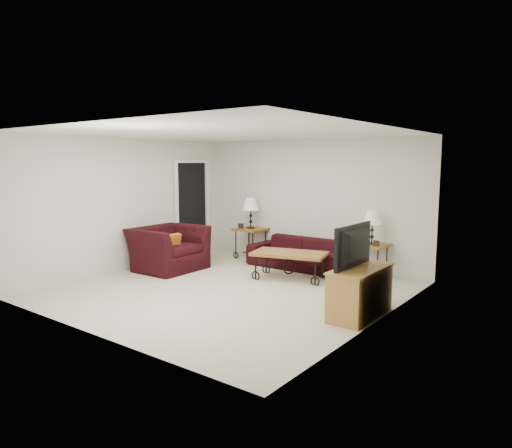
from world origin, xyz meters
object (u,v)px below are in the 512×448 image
(sofa, at_px, (298,253))
(television, at_px, (360,246))
(coffee_table, at_px, (289,266))
(lamp_left, at_px, (251,213))
(backpack, at_px, (367,272))
(side_table_right, at_px, (371,260))
(tv_stand, at_px, (360,292))
(armchair, at_px, (168,248))
(lamp_right, at_px, (372,227))
(side_table_left, at_px, (251,243))

(sofa, bearing_deg, television, -42.32)
(coffee_table, bearing_deg, television, -31.82)
(lamp_left, distance_m, backpack, 3.12)
(lamp_left, distance_m, coffee_table, 2.07)
(side_table_right, distance_m, tv_stand, 2.29)
(lamp_left, xyz_separation_m, television, (3.48, -2.16, -0.03))
(television, bearing_deg, sofa, -132.32)
(lamp_left, relative_size, armchair, 0.51)
(sofa, height_order, lamp_left, lamp_left)
(sofa, height_order, television, television)
(tv_stand, height_order, television, television)
(tv_stand, xyz_separation_m, television, (-0.02, 0.00, 0.62))
(lamp_left, bearing_deg, sofa, -7.83)
(side_table_right, height_order, television, television)
(backpack, bearing_deg, television, -73.53)
(coffee_table, distance_m, television, 2.27)
(coffee_table, relative_size, backpack, 2.64)
(backpack, bearing_deg, lamp_right, 104.48)
(tv_stand, distance_m, television, 0.62)
(sofa, bearing_deg, lamp_left, 172.17)
(lamp_right, height_order, tv_stand, lamp_right)
(sofa, distance_m, television, 3.01)
(lamp_right, height_order, television, television)
(sofa, distance_m, tv_stand, 2.95)
(side_table_left, bearing_deg, side_table_right, 0.00)
(side_table_right, bearing_deg, backpack, -72.18)
(sofa, xyz_separation_m, lamp_right, (1.42, 0.18, 0.61))
(lamp_right, xyz_separation_m, coffee_table, (-1.09, -1.02, -0.66))
(lamp_left, relative_size, tv_stand, 0.59)
(lamp_left, distance_m, lamp_right, 2.73)
(side_table_left, relative_size, tv_stand, 0.59)
(tv_stand, bearing_deg, television, 180.00)
(armchair, bearing_deg, tv_stand, -96.23)
(side_table_right, relative_size, television, 0.61)
(television, relative_size, backpack, 2.04)
(coffee_table, bearing_deg, side_table_right, 43.11)
(lamp_right, bearing_deg, side_table_left, -180.00)
(side_table_right, xyz_separation_m, lamp_left, (-2.73, -0.00, 0.68))
(coffee_table, xyz_separation_m, armchair, (-2.25, -0.78, 0.17))
(television, bearing_deg, coffee_table, -121.82)
(side_table_right, relative_size, armchair, 0.47)
(armchair, bearing_deg, side_table_left, -19.87)
(armchair, xyz_separation_m, backpack, (3.56, 1.11, -0.17))
(lamp_left, relative_size, television, 0.66)
(lamp_right, xyz_separation_m, backpack, (0.22, -0.69, -0.65))
(coffee_table, xyz_separation_m, television, (1.84, -1.14, 0.71))
(side_table_left, bearing_deg, lamp_right, 0.00)
(sofa, bearing_deg, lamp_right, 7.22)
(coffee_table, distance_m, tv_stand, 2.18)
(armchair, relative_size, television, 1.29)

